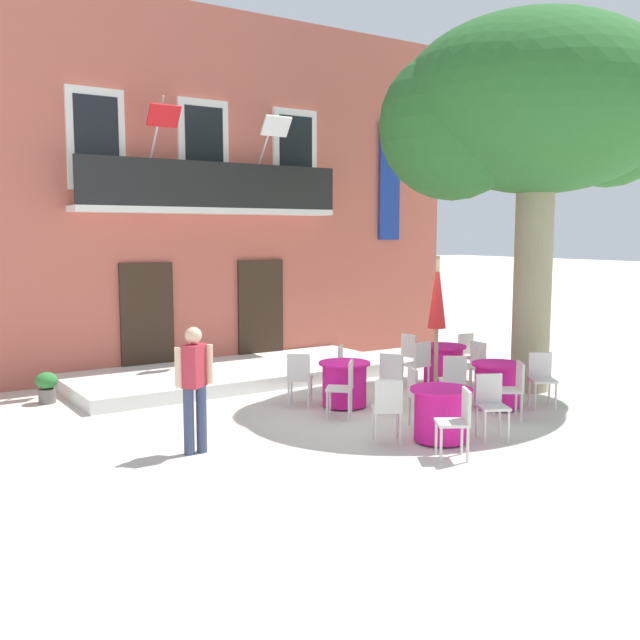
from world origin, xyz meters
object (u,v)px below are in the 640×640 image
at_px(cafe_chair_middle_1, 299,376).
at_px(cafe_chair_far_side_3, 469,353).
at_px(cafe_chair_near_tree_0, 453,378).
at_px(cafe_chair_far_side_0, 412,353).
at_px(cafe_chair_front_2, 491,402).
at_px(ground_planter_left, 47,386).
at_px(plane_tree, 533,113).
at_px(cafe_chair_middle_3, 389,378).
at_px(cafe_chair_front_1, 458,418).
at_px(cafe_chair_middle_2, 344,385).
at_px(cafe_table_far_side, 443,364).
at_px(pedestrian_near_entrance, 194,382).
at_px(cafe_table_front, 441,414).
at_px(cafe_chair_front_3, 419,393).
at_px(cafe_chair_front_0, 388,406).
at_px(cafe_table_middle, 344,384).
at_px(cafe_table_near_tree, 497,385).
at_px(cafe_chair_near_tree_2, 542,376).
at_px(cafe_chair_middle_0, 346,367).
at_px(cafe_chair_far_side_2, 474,363).
at_px(cafe_umbrella, 437,314).
at_px(cafe_chair_near_tree_3, 483,368).
at_px(cafe_chair_far_side_1, 419,362).
at_px(cafe_chair_near_tree_1, 513,386).

bearing_deg(cafe_chair_middle_1, cafe_chair_far_side_3, 0.85).
xyz_separation_m(cafe_chair_near_tree_0, cafe_chair_far_side_0, (1.09, 2.30, 0.00)).
relative_size(cafe_chair_front_2, ground_planter_left, 1.70).
bearing_deg(plane_tree, cafe_chair_middle_3, 175.85).
bearing_deg(cafe_chair_front_1, cafe_chair_middle_2, 90.81).
bearing_deg(cafe_table_far_side, pedestrian_near_entrance, -165.96).
bearing_deg(pedestrian_near_entrance, cafe_table_front, -24.43).
relative_size(cafe_chair_front_3, pedestrian_near_entrance, 0.54).
bearing_deg(cafe_chair_far_side_0, cafe_chair_front_0, -134.86).
bearing_deg(cafe_chair_front_2, cafe_table_middle, 103.30).
bearing_deg(ground_planter_left, cafe_chair_front_0, -56.72).
xyz_separation_m(cafe_table_near_tree, cafe_chair_front_1, (-2.46, -1.61, 0.14)).
relative_size(cafe_chair_near_tree_2, cafe_chair_far_side_0, 1.00).
xyz_separation_m(cafe_chair_near_tree_2, cafe_chair_middle_2, (-3.16, 1.22, 0.00)).
xyz_separation_m(cafe_chair_front_2, cafe_chair_front_3, (-0.48, 0.98, 0.00)).
distance_m(plane_tree, cafe_chair_front_3, 5.69).
height_order(cafe_chair_near_tree_0, cafe_chair_near_tree_2, same).
xyz_separation_m(cafe_chair_middle_1, cafe_table_front, (0.55, -2.84, -0.14)).
relative_size(cafe_table_front, cafe_chair_far_side_3, 0.95).
distance_m(cafe_chair_near_tree_2, cafe_chair_front_2, 2.25).
distance_m(cafe_chair_middle_0, cafe_chair_middle_1, 1.10).
bearing_deg(cafe_chair_far_side_2, cafe_umbrella, -149.71).
distance_m(cafe_table_near_tree, cafe_chair_middle_1, 3.29).
bearing_deg(cafe_chair_middle_3, plane_tree, -4.15).
bearing_deg(cafe_chair_front_2, cafe_chair_front_1, -158.33).
relative_size(cafe_table_near_tree, cafe_chair_near_tree_3, 0.95).
relative_size(cafe_table_far_side, cafe_umbrella, 0.34).
height_order(cafe_chair_front_0, cafe_chair_far_side_2, same).
xyz_separation_m(cafe_chair_front_0, ground_planter_left, (-3.35, 5.10, -0.23)).
bearing_deg(cafe_umbrella, cafe_table_front, -128.72).
bearing_deg(cafe_table_front, cafe_chair_middle_3, 72.53).
bearing_deg(cafe_chair_far_side_3, cafe_chair_far_side_1, -172.47).
relative_size(cafe_chair_far_side_3, ground_planter_left, 1.70).
bearing_deg(cafe_table_middle, cafe_table_far_side, 9.05).
bearing_deg(cafe_umbrella, cafe_table_middle, 113.29).
relative_size(cafe_chair_front_2, cafe_chair_far_side_3, 1.00).
bearing_deg(cafe_chair_near_tree_2, cafe_chair_middle_1, 146.02).
bearing_deg(cafe_chair_near_tree_1, cafe_chair_far_side_2, 61.62).
bearing_deg(cafe_umbrella, cafe_chair_near_tree_3, 21.57).
distance_m(cafe_table_front, cafe_chair_far_side_1, 3.33).
relative_size(plane_tree, ground_planter_left, 12.53).
relative_size(cafe_chair_far_side_1, cafe_umbrella, 0.36).
xyz_separation_m(plane_tree, cafe_chair_near_tree_0, (-2.16, -0.37, -4.48)).
height_order(cafe_chair_near_tree_0, cafe_chair_middle_1, same).
distance_m(cafe_chair_front_1, pedestrian_near_entrance, 3.45).
xyz_separation_m(plane_tree, pedestrian_near_entrance, (-6.68, -0.25, -4.05)).
distance_m(cafe_table_near_tree, cafe_chair_front_0, 2.87).
relative_size(cafe_chair_near_tree_3, cafe_chair_front_0, 1.00).
distance_m(cafe_table_near_tree, cafe_chair_middle_2, 2.65).
xyz_separation_m(cafe_chair_near_tree_2, cafe_chair_front_2, (-2.09, -0.84, 0.00)).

